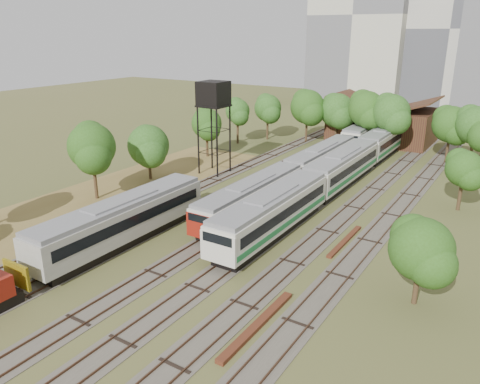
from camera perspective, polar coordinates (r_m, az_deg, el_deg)
The scene contains 16 objects.
ground at distance 33.67m, azimuth -11.41°, elevation -12.89°, with size 240.00×240.00×0.00m, color #475123.
dry_grass_patch at distance 50.79m, azimuth -20.04°, elevation -2.40°, with size 14.00×60.00×0.04m, color brown.
tracks at distance 52.82m, azimuth 6.91°, elevation -0.50°, with size 24.60×80.00×0.19m.
railcar_red_set at distance 53.75m, azimuth 6.23°, elevation 1.93°, with size 2.86×34.58×3.54m.
railcar_green_set at distance 57.22m, azimuth 12.37°, elevation 2.89°, with size 3.20×52.08×3.96m.
railcar_rear at distance 78.39m, azimuth 15.24°, elevation 6.92°, with size 3.06×16.08×3.79m.
old_grey_coach at distance 41.53m, azimuth -14.09°, elevation -3.37°, with size 3.21×18.00×3.97m.
water_tower at distance 59.30m, azimuth -3.26°, elevation 11.57°, with size 3.40×3.40×11.73m.
rail_pile_near at distance 30.52m, azimuth 2.16°, elevation -15.87°, with size 0.57×8.50×0.28m, color #592B19.
rail_pile_far at distance 42.29m, azimuth 12.66°, elevation -5.86°, with size 0.46×7.33×0.24m, color #592B19.
maintenance_shed at distance 82.30m, azimuth 16.96°, elevation 7.97°, with size 16.45×11.55×7.58m.
tree_band_left at distance 56.39m, azimuth -14.08°, elevation 5.56°, with size 7.16×54.80×8.44m.
tree_band_far at distance 72.87m, azimuth 18.06°, elevation 8.96°, with size 43.22×9.81×9.67m.
tree_band_right at distance 49.80m, azimuth 25.47°, elevation 1.86°, with size 4.42×40.19×6.98m.
tower_left at distance 121.41m, azimuth 14.89°, elevation 20.09°, with size 22.00×16.00×42.00m, color #BCB8A5.
tower_centre at distance 121.51m, azimuth 24.95°, elevation 17.60°, with size 20.00×18.00×36.00m, color #B8B4A7.
Camera 1 is at (20.48, -20.10, 17.62)m, focal length 35.00 mm.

